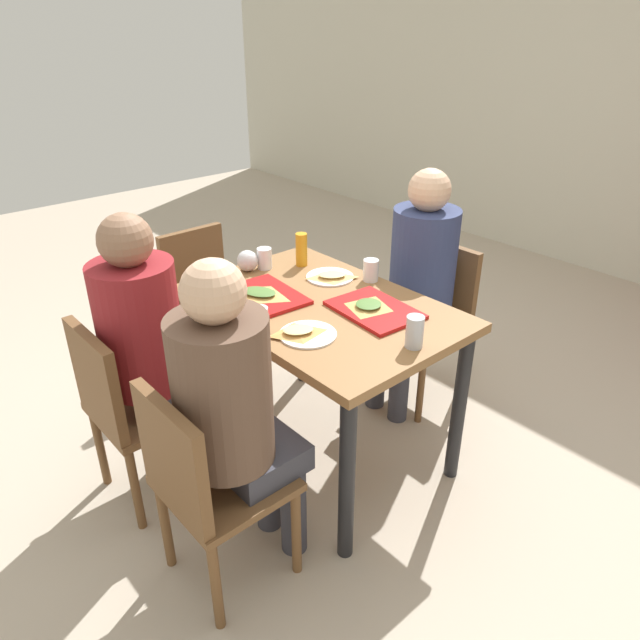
# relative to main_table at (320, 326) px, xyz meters

# --- Properties ---
(ground_plane) EXTENTS (10.00, 10.00, 0.02)m
(ground_plane) POSITION_rel_main_table_xyz_m (0.00, 0.00, -0.68)
(ground_plane) COLOR #B7A893
(main_table) EXTENTS (1.16, 0.78, 0.78)m
(main_table) POSITION_rel_main_table_xyz_m (0.00, 0.00, 0.00)
(main_table) COLOR olive
(main_table) RESTS_ON ground_plane
(chair_near_left) EXTENTS (0.40, 0.40, 0.83)m
(chair_near_left) POSITION_rel_main_table_xyz_m (-0.29, -0.78, -0.19)
(chair_near_left) COLOR brown
(chair_near_left) RESTS_ON ground_plane
(chair_near_right) EXTENTS (0.40, 0.40, 0.83)m
(chair_near_right) POSITION_rel_main_table_xyz_m (0.29, -0.78, -0.19)
(chair_near_right) COLOR brown
(chair_near_right) RESTS_ON ground_plane
(chair_far_side) EXTENTS (0.40, 0.40, 0.83)m
(chair_far_side) POSITION_rel_main_table_xyz_m (0.00, 0.78, -0.19)
(chair_far_side) COLOR brown
(chair_far_side) RESTS_ON ground_plane
(chair_left_end) EXTENTS (0.40, 0.40, 0.83)m
(chair_left_end) POSITION_rel_main_table_xyz_m (-0.97, 0.00, -0.19)
(chair_left_end) COLOR brown
(chair_left_end) RESTS_ON ground_plane
(person_in_red) EXTENTS (0.32, 0.42, 1.24)m
(person_in_red) POSITION_rel_main_table_xyz_m (-0.29, -0.64, 0.06)
(person_in_red) COLOR #383842
(person_in_red) RESTS_ON ground_plane
(person_in_brown_jacket) EXTENTS (0.32, 0.42, 1.24)m
(person_in_brown_jacket) POSITION_rel_main_table_xyz_m (0.29, -0.64, 0.06)
(person_in_brown_jacket) COLOR #383842
(person_in_brown_jacket) RESTS_ON ground_plane
(person_far_side) EXTENTS (0.32, 0.42, 1.24)m
(person_far_side) POSITION_rel_main_table_xyz_m (-0.00, 0.64, 0.06)
(person_far_side) COLOR #383842
(person_far_side) RESTS_ON ground_plane
(tray_red_near) EXTENTS (0.38, 0.29, 0.02)m
(tray_red_near) POSITION_rel_main_table_xyz_m (-0.20, -0.14, 0.12)
(tray_red_near) COLOR #B21414
(tray_red_near) RESTS_ON main_table
(tray_red_far) EXTENTS (0.38, 0.29, 0.02)m
(tray_red_far) POSITION_rel_main_table_xyz_m (0.20, 0.12, 0.12)
(tray_red_far) COLOR #B21414
(tray_red_far) RESTS_ON main_table
(paper_plate_center) EXTENTS (0.22, 0.22, 0.01)m
(paper_plate_center) POSITION_rel_main_table_xyz_m (-0.17, 0.22, 0.11)
(paper_plate_center) COLOR white
(paper_plate_center) RESTS_ON main_table
(paper_plate_near_edge) EXTENTS (0.22, 0.22, 0.01)m
(paper_plate_near_edge) POSITION_rel_main_table_xyz_m (0.17, -0.22, 0.11)
(paper_plate_near_edge) COLOR white
(paper_plate_near_edge) RESTS_ON main_table
(pizza_slice_a) EXTENTS (0.25, 0.22, 0.02)m
(pizza_slice_a) POSITION_rel_main_table_xyz_m (-0.21, -0.16, 0.13)
(pizza_slice_a) COLOR tan
(pizza_slice_a) RESTS_ON tray_red_near
(pizza_slice_b) EXTENTS (0.21, 0.21, 0.02)m
(pizza_slice_b) POSITION_rel_main_table_xyz_m (0.18, 0.10, 0.13)
(pizza_slice_b) COLOR tan
(pizza_slice_b) RESTS_ON tray_red_far
(pizza_slice_c) EXTENTS (0.20, 0.22, 0.02)m
(pizza_slice_c) POSITION_rel_main_table_xyz_m (-0.15, 0.21, 0.12)
(pizza_slice_c) COLOR #DBAD60
(pizza_slice_c) RESTS_ON paper_plate_center
(pizza_slice_d) EXTENTS (0.18, 0.20, 0.02)m
(pizza_slice_d) POSITION_rel_main_table_xyz_m (0.15, -0.24, 0.12)
(pizza_slice_d) COLOR #C68C47
(pizza_slice_d) RESTS_ON paper_plate_near_edge
(plastic_cup_a) EXTENTS (0.07, 0.07, 0.10)m
(plastic_cup_a) POSITION_rel_main_table_xyz_m (-0.03, 0.33, 0.16)
(plastic_cup_a) COLOR white
(plastic_cup_a) RESTS_ON main_table
(plastic_cup_b) EXTENTS (0.07, 0.07, 0.10)m
(plastic_cup_b) POSITION_rel_main_table_xyz_m (0.03, -0.33, 0.16)
(plastic_cup_b) COLOR white
(plastic_cup_b) RESTS_ON main_table
(plastic_cup_c) EXTENTS (0.07, 0.07, 0.10)m
(plastic_cup_c) POSITION_rel_main_table_xyz_m (-0.47, 0.06, 0.16)
(plastic_cup_c) COLOR white
(plastic_cup_c) RESTS_ON main_table
(soda_can) EXTENTS (0.07, 0.07, 0.12)m
(soda_can) POSITION_rel_main_table_xyz_m (0.49, 0.02, 0.17)
(soda_can) COLOR #B7BCC6
(soda_can) RESTS_ON main_table
(condiment_bottle) EXTENTS (0.06, 0.06, 0.16)m
(condiment_bottle) POSITION_rel_main_table_xyz_m (-0.38, 0.22, 0.19)
(condiment_bottle) COLOR orange
(condiment_bottle) RESTS_ON main_table
(foil_bundle) EXTENTS (0.10, 0.10, 0.10)m
(foil_bundle) POSITION_rel_main_table_xyz_m (-0.49, -0.02, 0.16)
(foil_bundle) COLOR silver
(foil_bundle) RESTS_ON main_table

